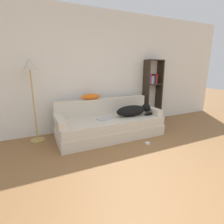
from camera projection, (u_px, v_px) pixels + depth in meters
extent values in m
plane|color=olive|center=(205.00, 209.00, 1.84)|extent=(20.00, 20.00, 0.00)
cube|color=silver|center=(99.00, 72.00, 4.12)|extent=(7.55, 0.06, 2.70)
cube|color=beige|center=(110.00, 131.00, 3.78)|extent=(2.22, 0.92, 0.22)
cube|color=beige|center=(110.00, 122.00, 3.72)|extent=(2.18, 0.88, 0.18)
cube|color=beige|center=(103.00, 106.00, 4.00)|extent=(2.18, 0.15, 0.36)
cube|color=beige|center=(60.00, 121.00, 3.25)|extent=(0.15, 0.73, 0.13)
cube|color=beige|center=(150.00, 110.00, 4.11)|extent=(0.15, 0.73, 0.13)
ellipsoid|color=black|center=(131.00, 111.00, 3.81)|extent=(0.70, 0.28, 0.23)
sphere|color=black|center=(146.00, 108.00, 3.97)|extent=(0.19, 0.19, 0.19)
cone|color=black|center=(148.00, 105.00, 3.91)|extent=(0.07, 0.07, 0.09)
cone|color=black|center=(145.00, 104.00, 4.00)|extent=(0.07, 0.07, 0.09)
ellipsoid|color=black|center=(148.00, 114.00, 3.88)|extent=(0.21, 0.07, 0.07)
cube|color=#B7B7BC|center=(106.00, 119.00, 3.61)|extent=(0.39, 0.29, 0.02)
ellipsoid|color=orange|center=(91.00, 97.00, 3.82)|extent=(0.43, 0.17, 0.12)
cube|color=#2D2319|center=(146.00, 92.00, 4.60)|extent=(0.04, 0.26, 1.64)
cube|color=#2D2319|center=(159.00, 91.00, 4.78)|extent=(0.04, 0.26, 1.64)
cube|color=#2D2319|center=(154.00, 60.00, 4.49)|extent=(0.46, 0.26, 0.02)
cube|color=#2D2319|center=(153.00, 84.00, 4.64)|extent=(0.46, 0.26, 0.02)
cube|color=#753384|center=(148.00, 79.00, 4.53)|extent=(0.04, 0.20, 0.23)
cube|color=olive|center=(150.00, 80.00, 4.55)|extent=(0.03, 0.20, 0.18)
cube|color=silver|center=(151.00, 80.00, 4.56)|extent=(0.02, 0.20, 0.21)
cube|color=#234C93|center=(152.00, 80.00, 4.58)|extent=(0.04, 0.20, 0.21)
cube|color=black|center=(153.00, 80.00, 4.60)|extent=(0.03, 0.20, 0.19)
cube|color=red|center=(154.00, 79.00, 4.61)|extent=(0.04, 0.20, 0.25)
cylinder|color=tan|center=(38.00, 140.00, 3.54)|extent=(0.28, 0.28, 0.02)
cylinder|color=tan|center=(34.00, 107.00, 3.37)|extent=(0.02, 0.02, 1.37)
cone|color=beige|center=(29.00, 64.00, 3.17)|extent=(0.24, 0.24, 0.23)
cube|color=silver|center=(147.00, 143.00, 3.39)|extent=(0.07, 0.07, 0.03)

